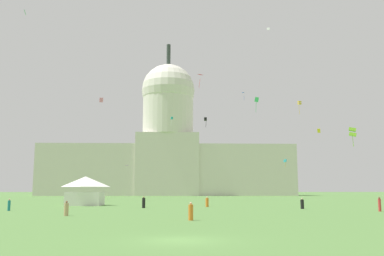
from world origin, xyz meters
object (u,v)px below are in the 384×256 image
Objects in this scene: person_teal_near_tent at (9,205)px; kite_gold_mid at (300,103)px; kite_pink_mid at (101,100)px; kite_red_mid at (199,77)px; person_red_front_right at (380,205)px; kite_yellow_mid at (319,131)px; kite_green_mid at (257,101)px; kite_cyan_low at (285,161)px; kite_lime_low at (353,132)px; person_black_edge_east at (144,203)px; event_tent at (85,191)px; capitol_building at (168,149)px; kite_black_mid at (205,119)px; person_black_mid_center at (302,204)px; kite_green_high at (25,12)px; person_orange_near_tree_west at (207,202)px; kite_turquoise_mid at (172,118)px; person_orange_mid_left at (191,212)px; person_tan_aisle_center at (66,209)px; kite_blue_high at (245,94)px; kite_violet_low at (125,166)px; kite_white_high at (268,29)px.

person_teal_near_tent is 71.88m from kite_gold_mid.
kite_red_mid is (24.49, 12.85, 9.64)m from kite_pink_mid.
person_red_front_right is 0.48× the size of kite_red_mid.
kite_yellow_mid is 0.36× the size of kite_green_mid.
kite_lime_low is at bearing -153.89° from kite_cyan_low.
person_black_edge_east is at bearing -54.75° from person_teal_near_tent.
event_tent is 4.13× the size of person_teal_near_tent.
kite_pink_mid is (-51.03, -24.94, 12.90)m from kite_cyan_low.
capitol_building is at bearing -110.56° from kite_red_mid.
kite_cyan_low is 36.10m from kite_black_mid.
kite_lime_low is (45.68, -36.32, -12.62)m from kite_pink_mid.
person_black_mid_center is 0.50× the size of kite_lime_low.
kite_black_mid reaches higher than kite_lime_low.
kite_green_high is at bearing -167.20° from kite_black_mid.
kite_lime_low is at bearing -9.24° from event_tent.
kite_turquoise_mid is at bearing 42.65° from person_orange_near_tree_west.
event_tent is at bearing 36.33° from person_orange_mid_left.
person_tan_aisle_center is 1.01× the size of person_black_mid_center.
kite_green_high is 82.17m from kite_blue_high.
kite_pink_mid is (-43.34, 48.33, 23.27)m from person_red_front_right.
kite_violet_low is 1.51× the size of kite_yellow_mid.
person_teal_near_tent is 1.27× the size of kite_yellow_mid.
kite_yellow_mid is at bearing 45.88° from kite_gold_mid.
kite_turquoise_mid is 49.16m from kite_gold_mid.
kite_red_mid is at bearing 145.59° from kite_cyan_low.
person_tan_aisle_center is 0.60× the size of kite_blue_high.
person_teal_near_tent is (-46.17, 3.32, -0.15)m from person_red_front_right.
person_tan_aisle_center is at bearing 108.12° from kite_pink_mid.
kite_lime_low is at bearing -20.57° from kite_yellow_mid.
person_orange_mid_left is at bearing 140.28° from kite_white_high.
person_orange_mid_left is at bearing -112.91° from kite_turquoise_mid.
person_teal_near_tent is 83.61m from kite_violet_low.
kite_yellow_mid is at bearing -112.93° from kite_cyan_low.
person_red_front_right is at bearing 65.07° from kite_violet_low.
kite_gold_mid is at bearing -39.61° from kite_yellow_mid.
kite_violet_low is at bearing -76.18° from kite_red_mid.
event_tent is 70.44m from kite_turquoise_mid.
kite_pink_mid is (-14.30, -84.61, 3.91)m from capitol_building.
capitol_building reaches higher than kite_black_mid.
kite_green_high is at bearing 32.17° from person_teal_near_tent.
person_orange_near_tree_west is 57.66m from kite_red_mid.
person_black_edge_east is 71.58m from kite_yellow_mid.
kite_gold_mid reaches higher than person_orange_mid_left.
kite_blue_high reaches higher than person_orange_mid_left.
kite_violet_low is (-12.11, 75.87, 9.33)m from person_black_edge_east.
capitol_building is 73.73m from kite_red_mid.
kite_black_mid is 0.80× the size of kite_lime_low.
kite_black_mid is (11.73, 38.94, 18.96)m from person_black_edge_east.
kite_blue_high is at bearing 93.06° from person_tan_aisle_center.
person_black_mid_center is 63.34m from kite_yellow_mid.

